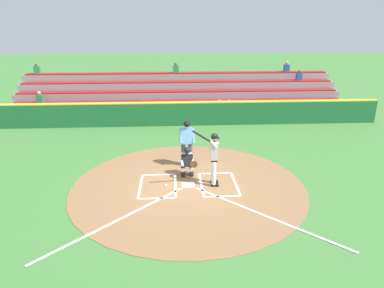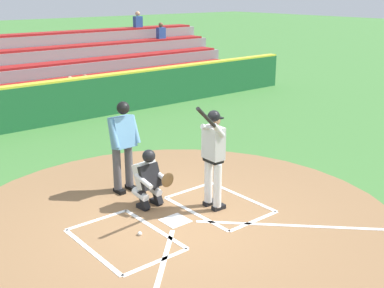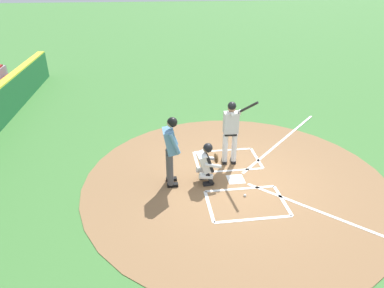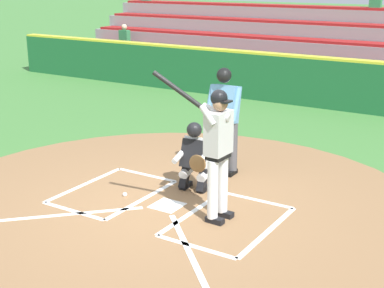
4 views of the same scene
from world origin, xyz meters
The scene contains 9 objects.
ground_plane centered at (0.00, 0.00, 0.00)m, with size 120.00×120.00×0.00m, color #427A38.
dirt_circle centered at (0.00, 0.00, 0.01)m, with size 8.00×8.00×0.01m, color olive.
home_plate_and_chalk centered at (0.00, 0.88, 0.01)m, with size 7.93×4.91×0.01m.
batter centered at (-0.86, 0.02, 1.10)m, with size 0.95×0.68×2.13m.
catcher centered at (-0.01, -0.79, 0.59)m, with size 0.62×0.61×1.13m.
plate_umpire centered at (-0.03, -1.70, 1.08)m, with size 0.59×0.42×1.86m.
baseball centered at (0.77, 0.04, 0.04)m, with size 0.07×0.07×0.07m, color white.
backstop_wall centered at (0.00, -7.50, 0.65)m, with size 22.00×0.36×1.31m.
bleacher_stand centered at (0.00, -10.76, 0.85)m, with size 20.00×4.25×3.00m.
Camera 1 is at (0.50, 10.43, 5.20)m, focal length 31.27 mm.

